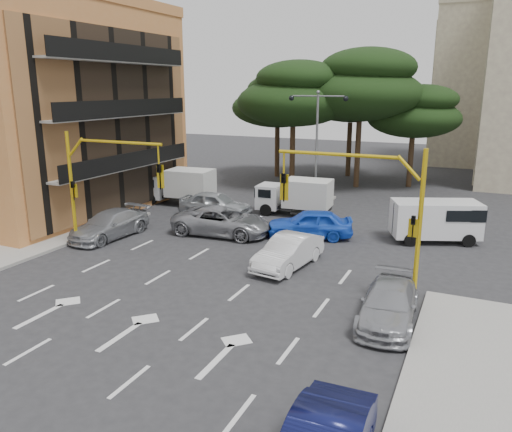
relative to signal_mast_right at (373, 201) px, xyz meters
The scene contains 20 objects.
ground 8.08m from the signal_mast_right, 163.69° to the right, with size 120.00×120.00×0.00m, color #28282B.
median_strip 16.03m from the signal_mast_right, 115.91° to the left, with size 1.40×6.00×0.15m, color gray.
apartment_orange 25.65m from the signal_mast_right, 166.36° to the left, with size 15.19×16.15×13.70m.
pine_left_near 22.98m from the signal_mast_right, 118.29° to the left, with size 9.15×9.15×10.23m.
pine_center 23.13m from the signal_mast_right, 104.66° to the left, with size 9.98×9.98×11.16m.
pine_left_far 27.79m from the signal_mast_right, 119.84° to the left, with size 8.32×8.32×9.30m.
pine_right 24.14m from the signal_mast_right, 94.17° to the left, with size 7.49×7.49×8.37m.
pine_back 28.30m from the signal_mast_right, 106.03° to the left, with size 9.15×9.15×10.23m.
signal_mast_right is the anchor object (origin of this frame).
signal_mast_left 13.61m from the signal_mast_right, behind, with size 5.79×0.37×6.00m.
street_lamp_center 15.65m from the signal_mast_right, 115.91° to the left, with size 4.16×0.36×7.77m.
car_white_hatch 5.40m from the signal_mast_right, 157.83° to the left, with size 1.57×4.49×1.48m, color silver.
car_blue_compact 8.59m from the signal_mast_right, 125.60° to the left, with size 1.89×4.69×1.60m, color blue.
car_silver_wagon 15.26m from the signal_mast_right, behind, with size 2.06×5.06×1.47m, color #9EA1A6.
car_silver_cross_a 11.06m from the signal_mast_right, 151.83° to the left, with size 2.60×5.64×1.57m, color gray.
car_silver_cross_b 14.74m from the signal_mast_right, 144.21° to the left, with size 1.93×4.79×1.63m, color #A6AAAF.
car_silver_parked 4.02m from the signal_mast_right, 60.34° to the right, with size 1.88×4.64×1.35m, color #9A9CA2.
van_white 9.29m from the signal_mast_right, 78.99° to the left, with size 2.04×4.52×2.26m, color white, non-canonical shape.
box_truck_a 19.12m from the signal_mast_right, 146.56° to the left, with size 2.17×5.17×2.54m, color silver, non-canonical shape.
box_truck_b 13.38m from the signal_mast_right, 123.35° to the left, with size 2.05×4.88×2.40m, color silver, non-canonical shape.
Camera 1 is at (10.52, -16.93, 8.16)m, focal length 35.00 mm.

